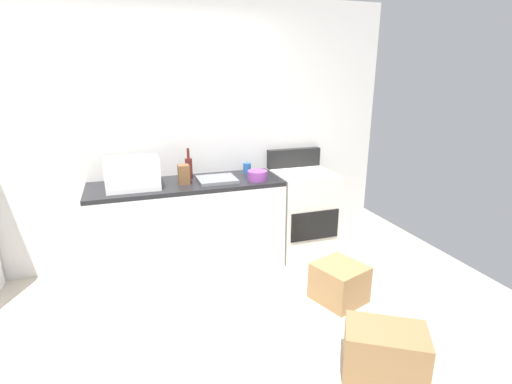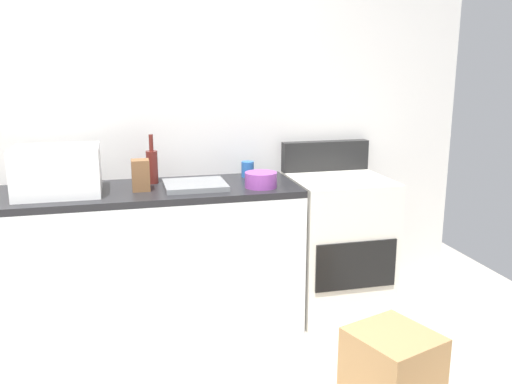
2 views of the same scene
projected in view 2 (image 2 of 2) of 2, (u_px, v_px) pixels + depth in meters
The scene contains 10 objects.
wall_back at pixel (90, 116), 3.38m from camera, with size 5.00×0.10×2.60m, color silver.
kitchen_counter at pixel (149, 261), 3.32m from camera, with size 1.80×0.60×0.90m.
stove_oven at pixel (337, 242), 3.61m from camera, with size 0.60×0.61×1.10m.
microwave at pixel (57, 171), 3.03m from camera, with size 0.46×0.34×0.27m, color white.
sink_basin at pixel (195, 185), 3.23m from camera, with size 0.36×0.32×0.03m, color slate.
wine_bottle at pixel (152, 166), 3.33m from camera, with size 0.07×0.07×0.30m.
coffee_mug at pixel (248, 169), 3.52m from camera, with size 0.08×0.08×0.10m, color #2659A5.
knife_block at pixel (141, 175), 3.15m from camera, with size 0.10×0.10×0.18m, color brown.
mixing_bowl at pixel (261, 180), 3.24m from camera, with size 0.19×0.19×0.09m, color purple.
cardboard_box_medium at pixel (392, 364), 2.72m from camera, with size 0.37×0.39×0.33m, color #A37A4C.
Camera 2 is at (0.17, -1.99, 1.63)m, focal length 38.49 mm.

